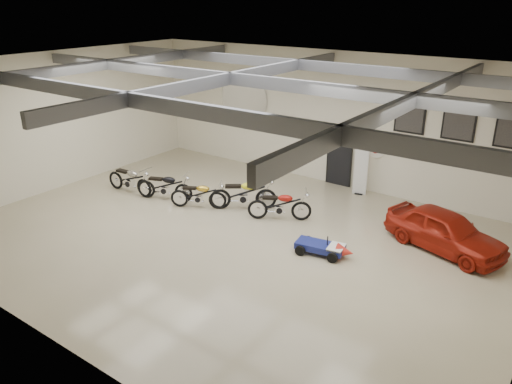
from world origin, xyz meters
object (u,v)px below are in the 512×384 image
Objects in this scene: motorcycle_silver at (129,179)px; vintage_car at (445,231)px; banner_stand at (361,171)px; motorcycle_black at (164,186)px; motorcycle_red at (279,205)px; go_kart at (325,245)px; motorcycle_gold at (198,194)px; motorcycle_yellow at (243,193)px.

vintage_car is (10.73, 2.23, 0.05)m from motorcycle_silver.
vintage_car is at bearing -47.25° from banner_stand.
motorcycle_silver is 1.02× the size of motorcycle_black.
motorcycle_red is 2.67m from go_kart.
motorcycle_gold is at bearing 5.65° from motorcycle_silver.
motorcycle_black reaches higher than motorcycle_red.
vintage_car reaches higher than motorcycle_black.
banner_stand is 1.07× the size of go_kart.
banner_stand reaches higher than motorcycle_black.
motorcycle_silver is 1.04× the size of motorcycle_red.
motorcycle_yellow is (-2.65, -3.56, -0.31)m from banner_stand.
motorcycle_red is 1.21× the size of go_kart.
motorcycle_silver is 0.94× the size of motorcycle_yellow.
go_kart is (2.34, -1.26, -0.22)m from motorcycle_red.
go_kart is at bearing -54.43° from motorcycle_yellow.
motorcycle_black is at bearing 7.87° from motorcycle_silver.
motorcycle_yellow is at bearing -2.05° from motorcycle_black.
banner_stand reaches higher than motorcycle_red.
motorcycle_black is 0.59× the size of vintage_car.
banner_stand is 0.80× the size of motorcycle_yellow.
motorcycle_yellow is 0.64× the size of vintage_car.
motorcycle_yellow reaches higher than motorcycle_silver.
go_kart is at bearing -23.84° from motorcycle_black.
vintage_car is (4.94, 1.01, 0.07)m from motorcycle_red.
motorcycle_gold is at bearing -15.63° from motorcycle_black.
motorcycle_gold is (-3.96, -4.38, -0.39)m from banner_stand.
banner_stand is 0.88× the size of motorcycle_red.
motorcycle_silver is at bearing 119.01° from vintage_car.
motorcycle_silver is 8.13m from go_kart.
banner_stand is at bearing 17.27° from motorcycle_yellow.
banner_stand is at bearing 20.47° from motorcycle_gold.
motorcycle_black is 2.93m from motorcycle_yellow.
banner_stand reaches higher than motorcycle_gold.
banner_stand reaches higher than vintage_car.
motorcycle_gold is 0.86× the size of motorcycle_yellow.
motorcycle_black is at bearing 119.28° from vintage_car.
banner_stand is 0.85× the size of motorcycle_silver.
vintage_car is at bearing -14.20° from motorcycle_gold.
banner_stand is at bearing 93.94° from go_kart.
motorcycle_black is 1.01× the size of motorcycle_red.
motorcycle_gold is 2.90m from motorcycle_red.
motorcycle_red is 5.05m from vintage_car.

